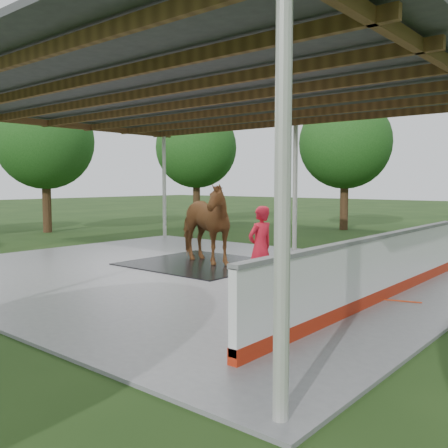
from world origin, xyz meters
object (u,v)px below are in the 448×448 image
Objects in this scene: horse at (201,223)px; handler at (260,247)px; dasher_board at (378,270)px; wash_bucket at (310,286)px.

handler is (2.83, -1.42, -0.22)m from horse.
handler is (-2.17, -0.45, 0.26)m from dasher_board.
horse is 4.14m from wash_bucket.
horse is at bearing 169.10° from dasher_board.
horse is at bearing 161.77° from wash_bucket.
handler is at bearing -101.65° from horse.
wash_bucket is at bearing 108.77° from handler.
horse reaches higher than handler.
handler is at bearing -168.25° from dasher_board.
horse is at bearing -106.32° from handler.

